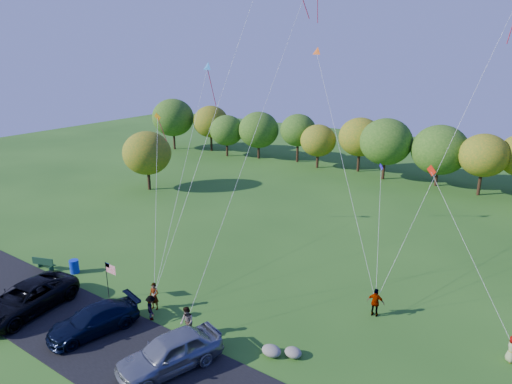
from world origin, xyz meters
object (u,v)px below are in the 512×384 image
minivan_silver (170,352)px  flyer_c (151,308)px  minivan_dark (26,299)px  flyer_a (154,296)px  park_bench (44,263)px  flyer_e (512,349)px  trash_barrel (74,266)px  flyer_b (187,322)px  flyer_d (376,302)px  minivan_navy (93,320)px

minivan_silver → flyer_c: (-4.25, 2.62, -0.21)m
minivan_dark → flyer_c: (7.09, 3.95, -0.16)m
flyer_a → park_bench: bearing=170.2°
flyer_e → trash_barrel: size_ratio=1.51×
minivan_silver → flyer_b: bearing=133.5°
flyer_a → flyer_d: flyer_d is taller
flyer_d → park_bench: flyer_d is taller
minivan_navy → trash_barrel: (-7.61, 3.89, -0.33)m
minivan_silver → park_bench: bearing=-171.4°
minivan_dark → trash_barrel: 5.47m
flyer_c → minivan_navy: bearing=93.0°
flyer_b → flyer_e: 17.77m
minivan_navy → flyer_d: (12.93, 11.15, 0.10)m
minivan_dark → minivan_silver: bearing=-0.9°
flyer_b → flyer_d: size_ratio=0.99×
flyer_c → trash_barrel: (-9.35, 1.01, -0.30)m
flyer_a → flyer_c: (0.73, -0.96, -0.10)m
flyer_a → flyer_d: bearing=16.6°
flyer_e → trash_barrel: flyer_e is taller
minivan_navy → flyer_c: size_ratio=3.30×
flyer_d → flyer_e: 7.56m
trash_barrel → flyer_a: bearing=-0.3°
minivan_navy → park_bench: bearing=177.9°
minivan_dark → flyer_b: (10.09, 3.95, -0.04)m
minivan_dark → flyer_c: bearing=21.5°
minivan_navy → flyer_e: (20.49, 11.09, -0.07)m
minivan_silver → flyer_d: 12.92m
minivan_navy → flyer_d: bearing=54.8°
minivan_navy → flyer_b: bearing=45.4°
minivan_silver → flyer_c: size_ratio=3.49×
trash_barrel → minivan_navy: bearing=-27.1°
minivan_navy → flyer_c: bearing=73.0°
flyer_b → flyer_a: bearing=-166.9°
minivan_dark → trash_barrel: bearing=106.9°
minivan_silver → minivan_dark: bearing=-155.4°
flyer_d → flyer_e: bearing=173.0°
flyer_b → flyer_c: flyer_b is taller
flyer_d → minivan_dark: bearing=27.2°
minivan_dark → flyer_e: bearing=17.6°
minivan_dark → flyer_e: size_ratio=4.27×
flyer_e → minivan_dark: bearing=79.8°
flyer_a → flyer_c: size_ratio=1.13×
minivan_navy → flyer_a: 3.97m
minivan_silver → flyer_d: (6.95, 10.89, -0.09)m
minivan_dark → trash_barrel: (-2.26, 4.96, -0.46)m
minivan_silver → flyer_a: (-4.98, 3.58, -0.11)m
flyer_b → flyer_d: flyer_d is taller
flyer_e → minivan_silver: bearing=91.4°
minivan_navy → flyer_e: bearing=42.5°
minivan_navy → park_bench: minivan_navy is taller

